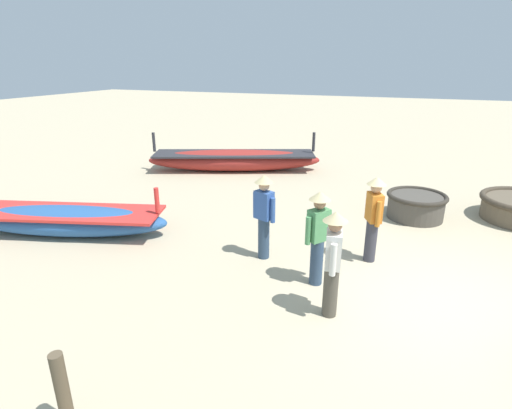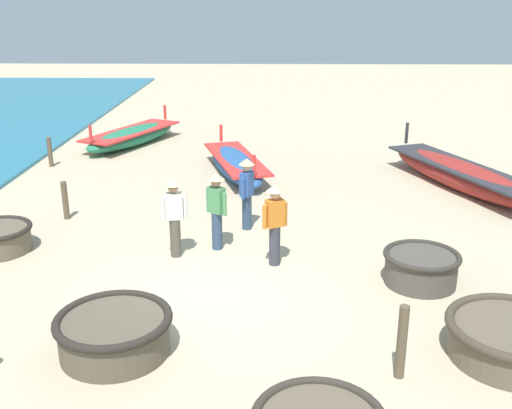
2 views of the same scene
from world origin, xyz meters
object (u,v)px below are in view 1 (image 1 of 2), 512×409
object	(u,v)px
fisherman_standing_left	(333,258)
long_boat_white_hull	(67,220)
coracle_tilted	(416,205)
fisherman_by_coracle	(264,212)
fisherman_with_hat	(318,232)
long_boat_ochre_hull	(234,160)
mooring_post_inland	(63,392)
fisherman_standing_right	(374,214)

from	to	relation	value
fisherman_standing_left	long_boat_white_hull	bearing A→B (deg)	81.29
coracle_tilted	fisherman_by_coracle	distance (m)	4.35
long_boat_white_hull	fisherman_with_hat	world-z (taller)	fisherman_with_hat
fisherman_with_hat	fisherman_by_coracle	size ratio (longest dim) A/B	1.00
long_boat_ochre_hull	fisherman_standing_left	distance (m)	8.75
long_boat_ochre_hull	mooring_post_inland	size ratio (longest dim) A/B	6.46
coracle_tilted	fisherman_by_coracle	world-z (taller)	fisherman_by_coracle
fisherman_standing_left	mooring_post_inland	world-z (taller)	fisherman_standing_left
long_boat_ochre_hull	mooring_post_inland	distance (m)	10.58
long_boat_white_hull	fisherman_standing_left	world-z (taller)	fisherman_standing_left
fisherman_standing_right	mooring_post_inland	xyz separation A→B (m)	(-4.98, 2.52, -0.49)
fisherman_standing_left	coracle_tilted	bearing A→B (deg)	-13.84
long_boat_white_hull	fisherman_by_coracle	size ratio (longest dim) A/B	2.79
fisherman_standing_left	fisherman_standing_right	size ratio (longest dim) A/B	1.00
fisherman_standing_right	mooring_post_inland	distance (m)	5.61
long_boat_ochre_hull	fisherman_by_coracle	distance (m)	6.73
coracle_tilted	mooring_post_inland	world-z (taller)	mooring_post_inland
long_boat_white_hull	fisherman_standing_right	xyz separation A→B (m)	(1.10, -6.41, 0.63)
fisherman_by_coracle	mooring_post_inland	distance (m)	4.43
coracle_tilted	fisherman_by_coracle	xyz separation A→B (m)	(-3.32, 2.74, 0.62)
fisherman_standing_right	mooring_post_inland	bearing A→B (deg)	153.19
long_boat_white_hull	fisherman_by_coracle	bearing A→B (deg)	-83.81
fisherman_by_coracle	fisherman_with_hat	bearing A→B (deg)	-116.67
coracle_tilted	fisherman_by_coracle	size ratio (longest dim) A/B	0.85
long_boat_white_hull	fisherman_standing_right	size ratio (longest dim) A/B	2.79
fisherman_by_coracle	long_boat_white_hull	bearing A→B (deg)	96.19
long_boat_white_hull	long_boat_ochre_hull	size ratio (longest dim) A/B	0.77
fisherman_by_coracle	fisherman_standing_right	bearing A→B (deg)	-72.39
long_boat_ochre_hull	fisherman_standing_left	size ratio (longest dim) A/B	3.61
coracle_tilted	fisherman_standing_left	world-z (taller)	fisherman_standing_left
long_boat_ochre_hull	fisherman_standing_right	bearing A→B (deg)	-135.32
fisherman_standing_left	fisherman_by_coracle	size ratio (longest dim) A/B	1.00
fisherman_standing_left	fisherman_standing_right	distance (m)	2.06
long_boat_ochre_hull	fisherman_by_coracle	world-z (taller)	fisherman_by_coracle
long_boat_white_hull	mooring_post_inland	distance (m)	5.50
fisherman_standing_left	fisherman_standing_right	world-z (taller)	same
long_boat_white_hull	long_boat_ochre_hull	distance (m)	6.47
fisherman_standing_left	fisherman_by_coracle	distance (m)	2.11
long_boat_white_hull	fisherman_standing_right	world-z (taller)	fisherman_standing_right
coracle_tilted	long_boat_ochre_hull	world-z (taller)	long_boat_ochre_hull
fisherman_with_hat	coracle_tilted	bearing A→B (deg)	-21.85
long_boat_ochre_hull	fisherman_standing_left	bearing A→B (deg)	-146.47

